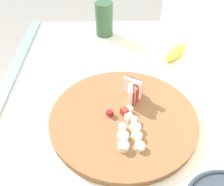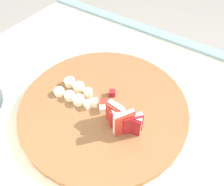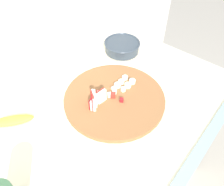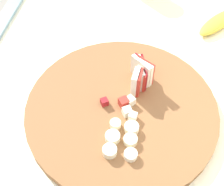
{
  "view_description": "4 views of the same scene",
  "coord_description": "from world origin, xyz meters",
  "px_view_note": "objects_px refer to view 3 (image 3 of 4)",
  "views": [
    {
      "loc": [
        0.55,
        -0.03,
        1.44
      ],
      "look_at": [
        0.03,
        -0.02,
        0.98
      ],
      "focal_mm": 40.04,
      "sensor_mm": 36.0,
      "label": 1
    },
    {
      "loc": [
        -0.14,
        0.3,
        1.37
      ],
      "look_at": [
        0.05,
        0.0,
        0.98
      ],
      "focal_mm": 36.79,
      "sensor_mm": 36.0,
      "label": 2
    },
    {
      "loc": [
        -0.41,
        -0.37,
        1.6
      ],
      "look_at": [
        0.06,
        0.02,
        0.96
      ],
      "focal_mm": 35.65,
      "sensor_mm": 36.0,
      "label": 3
    },
    {
      "loc": [
        0.45,
        0.06,
        1.46
      ],
      "look_at": [
        0.07,
        -0.01,
        0.98
      ],
      "focal_mm": 49.12,
      "sensor_mm": 36.0,
      "label": 4
    }
  ],
  "objects_px": {
    "banana_slice_rows": "(125,83)",
    "banana_peel": "(12,121)",
    "apple_dice_pile": "(114,94)",
    "apple_wedge_fan": "(96,99)",
    "ceramic_bowl": "(122,46)",
    "cutting_board": "(114,98)"
  },
  "relations": [
    {
      "from": "banana_slice_rows",
      "to": "banana_peel",
      "type": "relative_size",
      "value": 0.56
    },
    {
      "from": "apple_dice_pile",
      "to": "banana_peel",
      "type": "height_order",
      "value": "apple_dice_pile"
    },
    {
      "from": "cutting_board",
      "to": "banana_slice_rows",
      "type": "distance_m",
      "value": 0.09
    },
    {
      "from": "banana_slice_rows",
      "to": "apple_dice_pile",
      "type": "bearing_deg",
      "value": -177.0
    },
    {
      "from": "cutting_board",
      "to": "apple_dice_pile",
      "type": "height_order",
      "value": "apple_dice_pile"
    },
    {
      "from": "apple_wedge_fan",
      "to": "apple_dice_pile",
      "type": "relative_size",
      "value": 1.03
    },
    {
      "from": "cutting_board",
      "to": "banana_slice_rows",
      "type": "relative_size",
      "value": 4.74
    },
    {
      "from": "cutting_board",
      "to": "banana_peel",
      "type": "distance_m",
      "value": 0.4
    },
    {
      "from": "apple_wedge_fan",
      "to": "banana_peel",
      "type": "height_order",
      "value": "apple_wedge_fan"
    },
    {
      "from": "apple_wedge_fan",
      "to": "apple_dice_pile",
      "type": "bearing_deg",
      "value": -16.68
    },
    {
      "from": "apple_wedge_fan",
      "to": "banana_slice_rows",
      "type": "distance_m",
      "value": 0.16
    },
    {
      "from": "banana_peel",
      "to": "apple_dice_pile",
      "type": "bearing_deg",
      "value": -32.16
    },
    {
      "from": "cutting_board",
      "to": "apple_wedge_fan",
      "type": "height_order",
      "value": "apple_wedge_fan"
    },
    {
      "from": "banana_slice_rows",
      "to": "ceramic_bowl",
      "type": "bearing_deg",
      "value": 40.64
    },
    {
      "from": "apple_dice_pile",
      "to": "banana_peel",
      "type": "distance_m",
      "value": 0.4
    },
    {
      "from": "cutting_board",
      "to": "apple_dice_pile",
      "type": "distance_m",
      "value": 0.02
    },
    {
      "from": "apple_dice_pile",
      "to": "banana_slice_rows",
      "type": "height_order",
      "value": "apple_dice_pile"
    },
    {
      "from": "apple_dice_pile",
      "to": "ceramic_bowl",
      "type": "xyz_separation_m",
      "value": [
        0.28,
        0.18,
        0.0
      ]
    },
    {
      "from": "apple_wedge_fan",
      "to": "apple_dice_pile",
      "type": "height_order",
      "value": "apple_wedge_fan"
    },
    {
      "from": "ceramic_bowl",
      "to": "banana_peel",
      "type": "xyz_separation_m",
      "value": [
        -0.62,
        0.03,
        -0.02
      ]
    },
    {
      "from": "apple_dice_pile",
      "to": "ceramic_bowl",
      "type": "relative_size",
      "value": 0.46
    },
    {
      "from": "cutting_board",
      "to": "banana_slice_rows",
      "type": "height_order",
      "value": "banana_slice_rows"
    }
  ]
}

